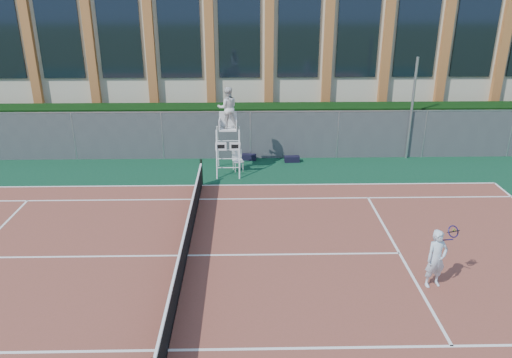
{
  "coord_description": "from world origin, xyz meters",
  "views": [
    {
      "loc": [
        1.79,
        -13.04,
        7.7
      ],
      "look_at": [
        2.13,
        3.0,
        1.28
      ],
      "focal_mm": 35.0,
      "sensor_mm": 36.0,
      "label": 1
    }
  ],
  "objects_px": {
    "plastic_chair": "(237,158)",
    "steel_pole": "(412,109)",
    "umpire_chair": "(228,110)",
    "tennis_player": "(436,258)"
  },
  "relations": [
    {
      "from": "steel_pole",
      "to": "plastic_chair",
      "type": "bearing_deg",
      "value": -169.62
    },
    {
      "from": "umpire_chair",
      "to": "steel_pole",
      "type": "bearing_deg",
      "value": 11.39
    },
    {
      "from": "plastic_chair",
      "to": "steel_pole",
      "type": "bearing_deg",
      "value": 10.38
    },
    {
      "from": "umpire_chair",
      "to": "plastic_chair",
      "type": "xyz_separation_m",
      "value": [
        0.37,
        0.22,
        -2.17
      ]
    },
    {
      "from": "umpire_chair",
      "to": "tennis_player",
      "type": "xyz_separation_m",
      "value": [
        5.76,
        -8.75,
        -1.86
      ]
    },
    {
      "from": "steel_pole",
      "to": "umpire_chair",
      "type": "height_order",
      "value": "steel_pole"
    },
    {
      "from": "plastic_chair",
      "to": "tennis_player",
      "type": "relative_size",
      "value": 0.55
    },
    {
      "from": "steel_pole",
      "to": "plastic_chair",
      "type": "xyz_separation_m",
      "value": [
        -7.82,
        -1.43,
        -1.76
      ]
    },
    {
      "from": "tennis_player",
      "to": "umpire_chair",
      "type": "bearing_deg",
      "value": 123.33
    },
    {
      "from": "steel_pole",
      "to": "tennis_player",
      "type": "relative_size",
      "value": 2.78
    }
  ]
}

